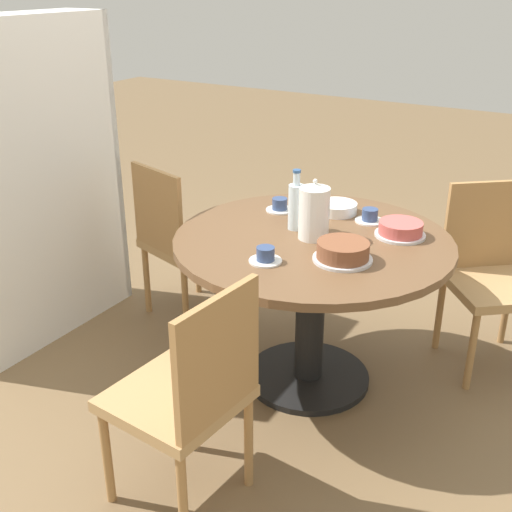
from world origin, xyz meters
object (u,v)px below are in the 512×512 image
at_px(cake_main, 343,252).
at_px(cup_c, 280,206).
at_px(bookshelf, 33,191).
at_px(cup_b, 265,256).
at_px(cup_d, 370,217).
at_px(chair_c, 492,272).
at_px(chair_b, 189,393).
at_px(cup_a, 306,198).
at_px(water_bottle, 296,205).
at_px(coffee_pot, 315,211).
at_px(chair_a, 181,238).
at_px(cake_second, 400,229).

bearing_deg(cake_main, cup_c, 52.66).
relative_size(bookshelf, cup_b, 12.11).
distance_m(cup_b, cup_d, 0.66).
relative_size(cake_main, cup_b, 1.80).
xyz_separation_m(chair_c, cup_d, (-0.31, 0.52, 0.28)).
xyz_separation_m(chair_b, cup_a, (1.28, 0.21, 0.28)).
height_order(chair_b, cup_c, chair_b).
relative_size(chair_b, cup_d, 6.62).
relative_size(chair_c, water_bottle, 3.23).
bearing_deg(cup_b, cake_main, -56.51).
distance_m(cup_c, cup_d, 0.43).
xyz_separation_m(chair_c, bookshelf, (-0.89, 2.06, 0.31)).
relative_size(chair_c, cup_d, 6.62).
bearing_deg(cake_main, bookshelf, 94.45).
height_order(coffee_pot, cup_c, coffee_pot).
bearing_deg(cake_main, chair_a, 72.24).
distance_m(chair_c, cake_main, 0.94).
bearing_deg(cup_b, cup_c, 23.67).
xyz_separation_m(water_bottle, cup_b, (-0.38, -0.07, -0.09)).
relative_size(chair_c, cake_main, 3.68).
height_order(chair_b, chair_c, same).
relative_size(cake_main, cup_d, 1.80).
distance_m(coffee_pot, cup_c, 0.38).
bearing_deg(cup_d, water_bottle, 135.03).
xyz_separation_m(chair_c, water_bottle, (-0.56, 0.77, 0.37)).
bearing_deg(water_bottle, cake_main, -123.05).
xyz_separation_m(cup_c, cup_d, (0.08, -0.43, 0.00)).
xyz_separation_m(chair_a, cake_main, (-0.35, -1.08, 0.29)).
height_order(coffee_pot, cake_second, coffee_pot).
distance_m(chair_b, bookshelf, 1.56).
distance_m(cake_main, cup_a, 0.69).
relative_size(cup_a, cup_d, 1.00).
xyz_separation_m(cake_second, cup_c, (0.01, 0.60, -0.01)).
bearing_deg(cake_main, coffee_pot, 52.55).
bearing_deg(chair_c, cup_b, -166.24).
distance_m(chair_b, cup_c, 1.19).
relative_size(chair_a, cup_a, 6.62).
relative_size(chair_c, cake_second, 4.01).
bearing_deg(coffee_pot, cup_d, -23.48).
bearing_deg(chair_a, water_bottle, -173.71).
bearing_deg(chair_c, water_bottle, 176.67).
distance_m(bookshelf, cake_main, 1.62).
relative_size(water_bottle, cup_c, 2.05).
height_order(cup_b, cup_c, same).
bearing_deg(chair_a, coffee_pot, -175.74).
relative_size(water_bottle, cup_a, 2.05).
xyz_separation_m(cup_a, cup_d, (-0.08, -0.36, 0.00)).
bearing_deg(cake_main, cup_b, 123.49).
distance_m(chair_a, bookshelf, 0.78).
bearing_deg(bookshelf, water_bottle, 104.46).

